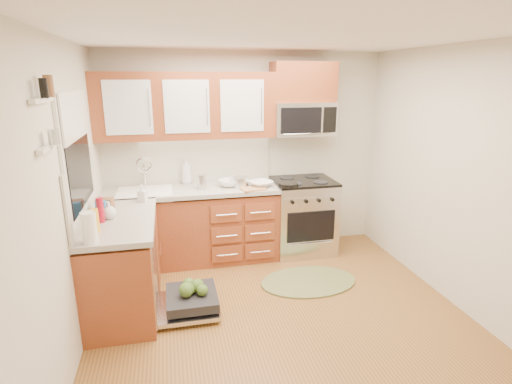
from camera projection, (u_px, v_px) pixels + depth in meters
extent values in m
plane|color=brown|center=(282.00, 317.00, 3.78)|extent=(3.50, 3.50, 0.00)
plane|color=white|center=(288.00, 36.00, 3.09)|extent=(3.50, 3.50, 0.00)
cube|color=beige|center=(245.00, 154.00, 5.07)|extent=(3.50, 0.04, 2.50)
cube|color=beige|center=(395.00, 294.00, 1.79)|extent=(3.50, 0.04, 2.50)
cube|color=beige|center=(66.00, 204.00, 3.07)|extent=(0.04, 3.50, 2.50)
cube|color=beige|center=(461.00, 180.00, 3.80)|extent=(0.04, 3.50, 2.50)
cube|color=maroon|center=(192.00, 227.00, 4.87)|extent=(2.05, 0.60, 0.85)
cube|color=maroon|center=(123.00, 267.00, 3.85)|extent=(0.60, 1.25, 0.85)
cube|color=#A5A197|center=(191.00, 190.00, 4.73)|extent=(2.07, 0.64, 0.05)
cube|color=#A5A197|center=(120.00, 221.00, 3.72)|extent=(0.64, 1.27, 0.05)
cube|color=beige|center=(188.00, 160.00, 4.92)|extent=(2.05, 0.02, 0.57)
cube|color=beige|center=(82.00, 191.00, 3.57)|extent=(0.02, 1.25, 0.57)
cube|color=maroon|center=(303.00, 82.00, 4.81)|extent=(0.76, 0.35, 0.47)
cube|color=white|center=(75.00, 115.00, 3.37)|extent=(0.02, 0.96, 0.40)
cube|color=white|center=(42.00, 100.00, 2.52)|extent=(0.04, 0.40, 0.03)
cube|color=white|center=(48.00, 147.00, 2.61)|extent=(0.04, 0.40, 0.03)
cylinder|color=black|center=(288.00, 185.00, 4.70)|extent=(0.26, 0.26, 0.04)
cylinder|color=silver|center=(240.00, 182.00, 4.78)|extent=(0.24, 0.24, 0.12)
cube|color=#AF7950|center=(253.00, 189.00, 4.66)|extent=(0.31, 0.23, 0.02)
cylinder|color=silver|center=(201.00, 182.00, 4.66)|extent=(0.13, 0.13, 0.17)
cylinder|color=white|center=(89.00, 228.00, 3.13)|extent=(0.15, 0.15, 0.25)
cylinder|color=#FAAD1B|center=(95.00, 221.00, 3.35)|extent=(0.07, 0.07, 0.21)
cylinder|color=#AC0E22|center=(100.00, 210.00, 3.58)|extent=(0.07, 0.07, 0.23)
cube|color=brown|center=(105.00, 206.00, 3.84)|extent=(0.16, 0.13, 0.15)
cube|color=teal|center=(102.00, 209.00, 3.75)|extent=(0.11, 0.09, 0.15)
imported|color=#999999|center=(261.00, 184.00, 4.79)|extent=(0.35, 0.35, 0.07)
imported|color=#999999|center=(229.00, 183.00, 4.80)|extent=(0.31, 0.31, 0.08)
imported|color=#999999|center=(236.00, 181.00, 4.84)|extent=(0.16, 0.16, 0.11)
imported|color=#999999|center=(186.00, 171.00, 4.90)|extent=(0.15, 0.15, 0.33)
imported|color=#999999|center=(142.00, 193.00, 4.19)|extent=(0.11, 0.11, 0.18)
imported|color=#999999|center=(109.00, 210.00, 3.69)|extent=(0.13, 0.13, 0.17)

